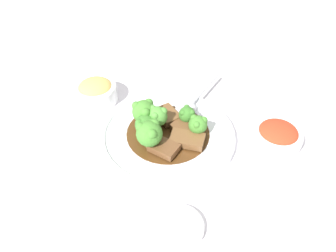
% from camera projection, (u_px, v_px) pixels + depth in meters
% --- Properties ---
extents(ground_plane, '(4.00, 4.00, 0.00)m').
position_uv_depth(ground_plane, '(168.00, 138.00, 0.68)').
color(ground_plane, silver).
extents(main_plate, '(0.28, 0.28, 0.02)m').
position_uv_depth(main_plate, '(168.00, 134.00, 0.68)').
color(main_plate, white).
rests_on(main_plate, ground_plane).
extents(beef_strip_0, '(0.07, 0.07, 0.01)m').
position_uv_depth(beef_strip_0, '(167.00, 115.00, 0.70)').
color(beef_strip_0, brown).
rests_on(beef_strip_0, main_plate).
extents(beef_strip_1, '(0.06, 0.06, 0.01)m').
position_uv_depth(beef_strip_1, '(184.00, 127.00, 0.67)').
color(beef_strip_1, brown).
rests_on(beef_strip_1, main_plate).
extents(beef_strip_2, '(0.07, 0.06, 0.01)m').
position_uv_depth(beef_strip_2, '(165.00, 148.00, 0.63)').
color(beef_strip_2, brown).
rests_on(beef_strip_2, main_plate).
extents(beef_strip_3, '(0.07, 0.05, 0.01)m').
position_uv_depth(beef_strip_3, '(187.00, 139.00, 0.64)').
color(beef_strip_3, brown).
rests_on(beef_strip_3, main_plate).
extents(broccoli_floret_0, '(0.05, 0.05, 0.06)m').
position_uv_depth(broccoli_floret_0, '(149.00, 133.00, 0.62)').
color(broccoli_floret_0, '#7FA84C').
rests_on(broccoli_floret_0, main_plate).
extents(broccoli_floret_1, '(0.04, 0.04, 0.05)m').
position_uv_depth(broccoli_floret_1, '(146.00, 124.00, 0.65)').
color(broccoli_floret_1, '#8EB756').
rests_on(broccoli_floret_1, main_plate).
extents(broccoli_floret_2, '(0.04, 0.04, 0.05)m').
position_uv_depth(broccoli_floret_2, '(157.00, 116.00, 0.66)').
color(broccoli_floret_2, '#7FA84C').
rests_on(broccoli_floret_2, main_plate).
extents(broccoli_floret_3, '(0.05, 0.05, 0.06)m').
position_uv_depth(broccoli_floret_3, '(144.00, 111.00, 0.67)').
color(broccoli_floret_3, '#7FA84C').
rests_on(broccoli_floret_3, main_plate).
extents(broccoli_floret_4, '(0.03, 0.03, 0.04)m').
position_uv_depth(broccoli_floret_4, '(187.00, 114.00, 0.68)').
color(broccoli_floret_4, '#8EB756').
rests_on(broccoli_floret_4, main_plate).
extents(broccoli_floret_5, '(0.04, 0.04, 0.04)m').
position_uv_depth(broccoli_floret_5, '(198.00, 124.00, 0.65)').
color(broccoli_floret_5, '#8EB756').
rests_on(broccoli_floret_5, main_plate).
extents(serving_spoon, '(0.10, 0.19, 0.01)m').
position_uv_depth(serving_spoon, '(188.00, 107.00, 0.72)').
color(serving_spoon, '#B7B7BC').
rests_on(serving_spoon, main_plate).
extents(side_bowl_kimchi, '(0.10, 0.10, 0.05)m').
position_uv_depth(side_bowl_kimchi, '(277.00, 136.00, 0.65)').
color(side_bowl_kimchi, white).
rests_on(side_bowl_kimchi, ground_plane).
extents(side_bowl_appetizer, '(0.10, 0.10, 0.05)m').
position_uv_depth(side_bowl_appetizer, '(96.00, 91.00, 0.76)').
color(side_bowl_appetizer, white).
rests_on(side_bowl_appetizer, ground_plane).
extents(sauce_dish, '(0.08, 0.08, 0.01)m').
position_uv_depth(sauce_dish, '(179.00, 227.00, 0.53)').
color(sauce_dish, white).
rests_on(sauce_dish, ground_plane).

